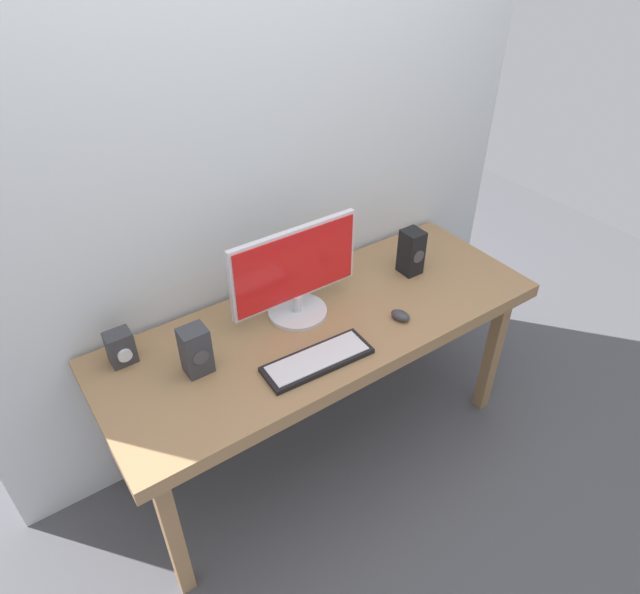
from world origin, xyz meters
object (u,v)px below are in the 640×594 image
Objects in this scene: speaker_left at (196,351)px; mouse at (400,315)px; keyboard_primary at (317,360)px; speaker_right at (411,252)px; monitor at (295,273)px; audio_controller at (121,348)px; desk at (324,334)px.

mouse is at bearing -13.78° from speaker_left.
keyboard_primary is 2.03× the size of speaker_right.
speaker_left is at bearing -170.19° from monitor.
monitor is 2.68× the size of speaker_right.
audio_controller is at bearing 141.84° from mouse.
speaker_right is 1.24m from audio_controller.
monitor reaches higher than keyboard_primary.
speaker_left is (-1.03, -0.04, -0.01)m from speaker_right.
keyboard_primary is 0.43m from speaker_left.
audio_controller reaches higher than desk.
audio_controller is (-0.66, 0.12, -0.13)m from monitor.
speaker_left is (-0.37, 0.21, 0.08)m from keyboard_primary.
mouse is (0.31, -0.27, -0.17)m from monitor.
audio_controller is at bearing 170.15° from monitor.
keyboard_primary is at bearing -130.54° from desk.
mouse is (0.25, -0.17, 0.09)m from desk.
audio_controller is at bearing 172.76° from speaker_right.
monitor reaches higher than desk.
desk is 9.71× the size of speaker_left.
audio_controller is (-0.20, 0.19, -0.03)m from speaker_left.
speaker_right reaches higher than speaker_left.
desk is 0.29m from monitor.
monitor is 0.45m from mouse.
speaker_right is at bearing 2.18° from speaker_left.
monitor is 0.35m from keyboard_primary.
monitor is at bearing 175.86° from speaker_right.
audio_controller reaches higher than keyboard_primary.
mouse reaches higher than desk.
speaker_right is 1.10× the size of speaker_left.
speaker_left is (-0.77, 0.19, 0.07)m from mouse.
audio_controller is at bearing 163.29° from desk.
monitor is 0.48m from speaker_left.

